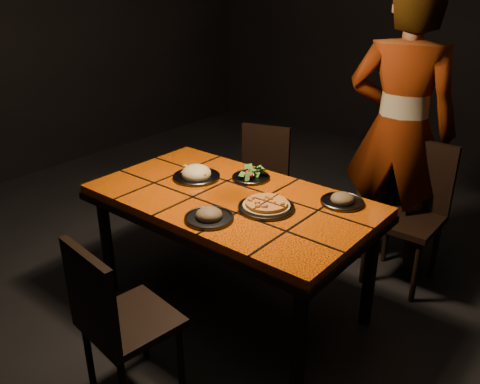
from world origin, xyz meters
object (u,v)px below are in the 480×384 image
Objects in this scene: dining_table at (231,208)px; diner at (400,131)px; chair_far_left at (261,174)px; plate_pizza at (266,206)px; plate_pasta at (196,174)px; chair_near at (114,316)px; chair_far_right at (412,204)px.

diner is at bearing 65.77° from dining_table.
diner is (0.96, 0.21, 0.48)m from chair_far_left.
diner is 6.28× the size of plate_pizza.
plate_pasta is (-0.59, 0.08, 0.01)m from plate_pizza.
diner is at bearing -94.61° from chair_near.
chair_far_left is 1.15m from chair_far_right.
chair_near is (0.07, -0.91, -0.17)m from dining_table.
plate_pizza is (0.71, -0.91, 0.29)m from chair_far_left.
diner is at bearing -5.47° from chair_far_left.
diner is 1.16m from plate_pizza.
chair_near is 0.45× the size of diner.
dining_table is 1.93× the size of chair_far_left.
plate_pasta is (-0.83, -1.04, -0.19)m from diner.
chair_far_left is (-0.46, 0.90, -0.19)m from dining_table.
plate_pasta reaches higher than plate_pizza.
plate_pizza reaches higher than dining_table.
chair_far_right reaches higher than chair_far_left.
chair_far_left is 1.19m from plate_pizza.
chair_near is 1.10m from plate_pasta.
chair_far_left is 2.74× the size of plate_pizza.
diner reaches higher than plate_pizza.
plate_pasta is at bearing -60.11° from chair_near.
plate_pasta is at bearing -138.04° from chair_far_right.
chair_near is at bearing -85.59° from dining_table.
plate_pizza is at bearing -113.59° from chair_far_right.
dining_table is 1.73× the size of chair_far_right.
diner reaches higher than chair_far_left.
chair_near is 0.96m from plate_pizza.
dining_table is 0.27m from plate_pizza.
chair_far_right is (0.61, 1.91, 0.04)m from chair_near.
chair_far_right is 3.20× the size of plate_pasta.
dining_table is 5.28× the size of plate_pizza.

